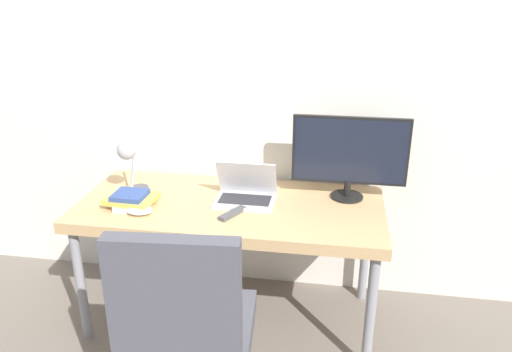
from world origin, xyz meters
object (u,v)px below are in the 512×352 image
object	(u,v)px
book_stack	(132,200)
game_controller	(139,210)
monitor	(350,154)
laptop	(246,193)
desk_lamp	(129,156)
office_chair	(186,328)

from	to	relation	value
book_stack	game_controller	bearing A→B (deg)	-46.04
monitor	book_stack	size ratio (longest dim) A/B	2.31
monitor	game_controller	world-z (taller)	monitor
laptop	game_controller	bearing A→B (deg)	-154.85
desk_lamp	book_stack	world-z (taller)	desk_lamp
laptop	desk_lamp	world-z (taller)	desk_lamp
office_chair	book_stack	xyz separation A→B (m)	(-0.50, 0.73, 0.18)
office_chair	monitor	bearing A→B (deg)	59.64
monitor	desk_lamp	distance (m)	1.17
game_controller	office_chair	bearing A→B (deg)	-56.66
laptop	office_chair	distance (m)	0.92
laptop	desk_lamp	xyz separation A→B (m)	(-0.62, -0.04, 0.19)
desk_lamp	office_chair	distance (m)	1.08
monitor	desk_lamp	bearing A→B (deg)	-170.97
laptop	game_controller	xyz separation A→B (m)	(-0.50, -0.24, -0.03)
monitor	book_stack	bearing A→B (deg)	-164.55
desk_lamp	office_chair	size ratio (longest dim) A/B	0.31
office_chair	desk_lamp	bearing A→B (deg)	122.84
desk_lamp	monitor	bearing A→B (deg)	9.03
laptop	desk_lamp	size ratio (longest dim) A/B	0.98
office_chair	game_controller	xyz separation A→B (m)	(-0.43, 0.66, 0.16)
book_stack	office_chair	bearing A→B (deg)	-55.49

